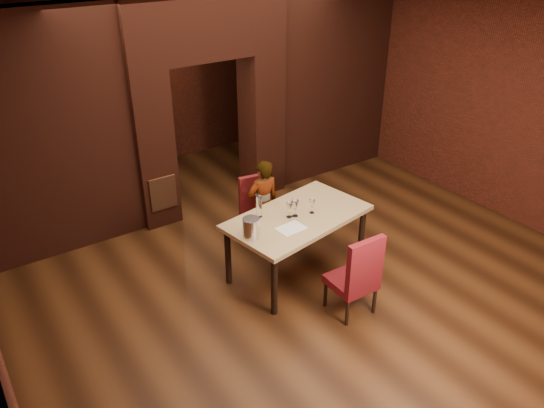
{
  "coord_description": "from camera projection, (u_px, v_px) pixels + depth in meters",
  "views": [
    {
      "loc": [
        -3.48,
        -4.81,
        4.07
      ],
      "look_at": [
        -0.2,
        0.0,
        0.91
      ],
      "focal_mm": 35.0,
      "sensor_mm": 36.0,
      "label": 1
    }
  ],
  "objects": [
    {
      "name": "floor",
      "position": [
        284.0,
        259.0,
        7.16
      ],
      "size": [
        8.0,
        8.0,
        0.0
      ],
      "primitive_type": "plane",
      "color": "#432410",
      "rests_on": "ground"
    },
    {
      "name": "ceiling",
      "position": [
        288.0,
        10.0,
        5.63
      ],
      "size": [
        7.0,
        8.0,
        0.04
      ],
      "primitive_type": "cube",
      "color": "silver",
      "rests_on": "ground"
    },
    {
      "name": "wall_back",
      "position": [
        154.0,
        77.0,
        9.3
      ],
      "size": [
        7.0,
        0.04,
        3.2
      ],
      "primitive_type": "cube",
      "color": "maroon",
      "rests_on": "ground"
    },
    {
      "name": "wall_right",
      "position": [
        471.0,
        100.0,
        8.12
      ],
      "size": [
        0.04,
        8.0,
        3.2
      ],
      "primitive_type": "cube",
      "color": "maroon",
      "rests_on": "ground"
    },
    {
      "name": "pillar_left",
      "position": [
        151.0,
        148.0,
        7.59
      ],
      "size": [
        0.55,
        0.55,
        2.3
      ],
      "primitive_type": "cube",
      "color": "maroon",
      "rests_on": "ground"
    },
    {
      "name": "pillar_right",
      "position": [
        261.0,
        123.0,
        8.53
      ],
      "size": [
        0.55,
        0.55,
        2.3
      ],
      "primitive_type": "cube",
      "color": "maroon",
      "rests_on": "ground"
    },
    {
      "name": "lintel",
      "position": [
        203.0,
        26.0,
        7.3
      ],
      "size": [
        2.45,
        0.55,
        0.9
      ],
      "primitive_type": "cube",
      "color": "maroon",
      "rests_on": "ground"
    },
    {
      "name": "wing_wall_left",
      "position": [
        42.0,
        139.0,
        6.68
      ],
      "size": [
        2.28,
        0.35,
        3.2
      ],
      "primitive_type": "cube",
      "color": "maroon",
      "rests_on": "ground"
    },
    {
      "name": "wing_wall_right",
      "position": [
        331.0,
        82.0,
        9.01
      ],
      "size": [
        2.28,
        0.35,
        3.2
      ],
      "primitive_type": "cube",
      "color": "maroon",
      "rests_on": "ground"
    },
    {
      "name": "vent_panel",
      "position": [
        163.0,
        193.0,
        7.66
      ],
      "size": [
        0.4,
        0.03,
        0.5
      ],
      "primitive_type": "cube",
      "color": "brown",
      "rests_on": "ground"
    },
    {
      "name": "rear_door",
      "position": [
        137.0,
        112.0,
        9.32
      ],
      "size": [
        0.9,
        0.08,
        2.1
      ],
      "primitive_type": "cube",
      "color": "black",
      "rests_on": "ground"
    },
    {
      "name": "rear_door_frame",
      "position": [
        138.0,
        112.0,
        9.29
      ],
      "size": [
        1.02,
        0.04,
        2.22
      ],
      "primitive_type": "cube",
      "color": "black",
      "rests_on": "ground"
    },
    {
      "name": "dining_table",
      "position": [
        297.0,
        244.0,
        6.73
      ],
      "size": [
        1.91,
        1.28,
        0.83
      ],
      "primitive_type": "cube",
      "rotation": [
        0.0,
        0.0,
        0.17
      ],
      "color": "tan",
      "rests_on": "ground"
    },
    {
      "name": "chair_far",
      "position": [
        259.0,
        212.0,
        7.32
      ],
      "size": [
        0.5,
        0.5,
        0.96
      ],
      "primitive_type": "cube",
      "rotation": [
        0.0,
        0.0,
        -0.16
      ],
      "color": "maroon",
      "rests_on": "ground"
    },
    {
      "name": "chair_near",
      "position": [
        352.0,
        272.0,
        6.0
      ],
      "size": [
        0.5,
        0.5,
        1.05
      ],
      "primitive_type": "cube",
      "rotation": [
        0.0,
        0.0,
        3.11
      ],
      "color": "maroon",
      "rests_on": "ground"
    },
    {
      "name": "person_seated",
      "position": [
        263.0,
        204.0,
        7.19
      ],
      "size": [
        0.48,
        0.33,
        1.28
      ],
      "primitive_type": "imported",
      "rotation": [
        0.0,
        0.0,
        3.09
      ],
      "color": "white",
      "rests_on": "ground"
    },
    {
      "name": "wine_glass_a",
      "position": [
        289.0,
        210.0,
        6.44
      ],
      "size": [
        0.08,
        0.08,
        0.21
      ],
      "primitive_type": null,
      "color": "white",
      "rests_on": "dining_table"
    },
    {
      "name": "wine_glass_b",
      "position": [
        295.0,
        208.0,
        6.46
      ],
      "size": [
        0.09,
        0.09,
        0.22
      ],
      "primitive_type": null,
      "color": "white",
      "rests_on": "dining_table"
    },
    {
      "name": "wine_glass_c",
      "position": [
        312.0,
        206.0,
        6.54
      ],
      "size": [
        0.07,
        0.07,
        0.18
      ],
      "primitive_type": null,
      "color": "white",
      "rests_on": "dining_table"
    },
    {
      "name": "tasting_sheet",
      "position": [
        291.0,
        228.0,
        6.26
      ],
      "size": [
        0.34,
        0.26,
        0.0
      ],
      "primitive_type": "cube",
      "rotation": [
        0.0,
        0.0,
        0.07
      ],
      "color": "white",
      "rests_on": "dining_table"
    },
    {
      "name": "wine_bucket",
      "position": [
        251.0,
        228.0,
        6.03
      ],
      "size": [
        0.2,
        0.2,
        0.24
      ],
      "primitive_type": "cylinder",
      "color": "silver",
      "rests_on": "dining_table"
    },
    {
      "name": "water_bottle",
      "position": [
        259.0,
        206.0,
        6.43
      ],
      "size": [
        0.07,
        0.07,
        0.3
      ],
      "primitive_type": "cylinder",
      "color": "white",
      "rests_on": "dining_table"
    },
    {
      "name": "potted_plant",
      "position": [
        293.0,
        210.0,
        7.9
      ],
      "size": [
        0.41,
        0.36,
        0.46
      ],
      "primitive_type": "imported",
      "rotation": [
        0.0,
        0.0,
        0.01
      ],
      "color": "#326E1F",
      "rests_on": "ground"
    }
  ]
}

